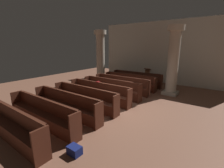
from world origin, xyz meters
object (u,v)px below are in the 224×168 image
at_px(pew_row_6, 66,103).
at_px(pew_row_2, 121,84).
at_px(kneeler_box_navy, 74,150).
at_px(pew_row_4, 99,92).
at_px(pew_row_8, 10,123).
at_px(pew_row_3, 111,87).
at_px(pew_row_5, 84,97).
at_px(pillar_aisle_side, 173,60).
at_px(pew_row_1, 129,81).
at_px(pew_row_7, 42,112).
at_px(pew_row_0, 137,78).
at_px(pillar_far_side, 101,56).
at_px(hymn_book, 98,82).
at_px(lectern, 147,76).

bearing_deg(pew_row_6, pew_row_2, 90.00).
height_order(pew_row_2, kneeler_box_navy, pew_row_2).
height_order(pew_row_4, pew_row_8, same).
height_order(pew_row_3, pew_row_8, same).
relative_size(pew_row_4, pew_row_5, 1.00).
xyz_separation_m(pew_row_4, pew_row_5, (0.00, -1.03, 0.00)).
bearing_deg(pew_row_4, pew_row_6, -90.00).
bearing_deg(pillar_aisle_side, pew_row_1, -174.80).
distance_m(pew_row_5, pew_row_7, 2.06).
relative_size(pew_row_0, kneeler_box_navy, 10.10).
bearing_deg(pew_row_5, pew_row_3, 90.00).
bearing_deg(pew_row_4, pew_row_2, 90.00).
relative_size(pew_row_4, pew_row_8, 1.00).
xyz_separation_m(pew_row_8, pillar_far_side, (-2.56, 7.31, 1.49)).
relative_size(pew_row_0, pew_row_8, 1.00).
height_order(pew_row_8, kneeler_box_navy, pew_row_8).
distance_m(pew_row_1, pillar_aisle_side, 3.02).
bearing_deg(pew_row_1, pillar_far_side, 177.47).
distance_m(hymn_book, kneeler_box_navy, 4.43).
xyz_separation_m(pew_row_0, kneeler_box_navy, (2.14, -7.59, -0.38)).
relative_size(pew_row_4, hymn_book, 18.59).
distance_m(pew_row_5, kneeler_box_navy, 3.27).
height_order(pew_row_0, pew_row_1, same).
distance_m(pew_row_6, pew_row_8, 2.06).
height_order(pew_row_2, pew_row_8, same).
distance_m(pew_row_4, pillar_aisle_side, 4.48).
relative_size(pillar_far_side, kneeler_box_navy, 10.63).
distance_m(pew_row_0, kneeler_box_navy, 7.89).
relative_size(pew_row_1, pew_row_6, 1.00).
distance_m(pew_row_3, hymn_book, 0.98).
distance_m(pew_row_2, kneeler_box_navy, 5.94).
distance_m(pew_row_6, lectern, 7.51).
height_order(pew_row_4, kneeler_box_navy, pew_row_4).
relative_size(pew_row_8, kneeler_box_navy, 10.10).
xyz_separation_m(pew_row_7, pew_row_8, (0.00, -1.03, 0.00)).
relative_size(pew_row_2, pew_row_6, 1.00).
height_order(pew_row_4, lectern, lectern).
relative_size(pew_row_5, hymn_book, 18.59).
bearing_deg(hymn_book, pillar_aisle_side, 48.00).
height_order(pillar_far_side, lectern, pillar_far_side).
relative_size(pew_row_4, pew_row_6, 1.00).
height_order(pew_row_2, pillar_aisle_side, pillar_aisle_side).
bearing_deg(pillar_far_side, pew_row_7, -67.80).
height_order(pew_row_5, pillar_far_side, pillar_far_side).
bearing_deg(pew_row_6, pew_row_5, 90.00).
distance_m(pillar_aisle_side, pillar_far_side, 5.18).
bearing_deg(pew_row_5, pew_row_1, 90.00).
distance_m(pew_row_0, lectern, 1.36).
bearing_deg(pew_row_0, pew_row_1, -90.00).
height_order(pew_row_2, pillar_far_side, pillar_far_side).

